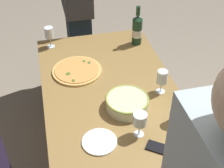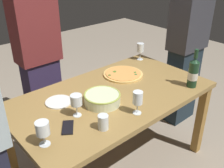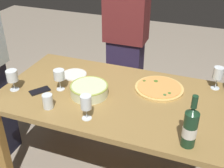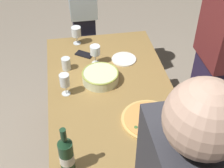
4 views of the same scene
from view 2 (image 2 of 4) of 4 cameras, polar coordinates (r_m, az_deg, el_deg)
The scene contains 14 objects.
ground_plane at distance 2.53m, azimuth 0.00°, elevation -17.04°, with size 8.00×8.00×0.00m, color gray.
dining_table at distance 2.12m, azimuth 0.00°, elevation -4.29°, with size 1.60×0.90×0.75m.
pizza at distance 2.37m, azimuth 2.43°, elevation 2.20°, with size 0.36×0.36×0.02m.
serving_bowl at distance 1.92m, azimuth -2.14°, elevation -3.09°, with size 0.27×0.27×0.08m.
wine_bottle at distance 2.22m, azimuth 17.27°, elevation 2.39°, with size 0.08×0.08×0.32m.
wine_glass_near_pizza at distance 1.56m, azimuth -14.86°, elevation -9.53°, with size 0.08×0.08×0.16m.
wine_glass_by_bottle at distance 1.78m, azimuth 5.63°, elevation -3.12°, with size 0.07×0.07×0.17m.
wine_glass_far_left at distance 1.77m, azimuth -7.80°, elevation -3.59°, with size 0.08×0.08×0.16m.
wine_glass_far_right at distance 2.68m, azimuth 6.19°, elevation 7.71°, with size 0.07×0.07×0.17m.
cup_amber at distance 1.67m, azimuth -1.93°, elevation -8.29°, with size 0.07×0.07×0.10m, color white.
side_plate at distance 1.99m, azimuth -11.52°, elevation -3.81°, with size 0.20×0.20×0.01m, color white.
cell_phone at distance 1.72m, azimuth -9.59°, elevation -9.30°, with size 0.07×0.14×0.01m, color black.
person_host at distance 2.60m, azimuth -15.69°, elevation 5.50°, with size 0.39×0.24×1.66m.
person_guest_right at distance 2.83m, azimuth 16.00°, elevation 8.06°, with size 0.41×0.24×1.73m.
Camera 2 is at (-1.19, -1.35, 1.78)m, focal length 42.02 mm.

